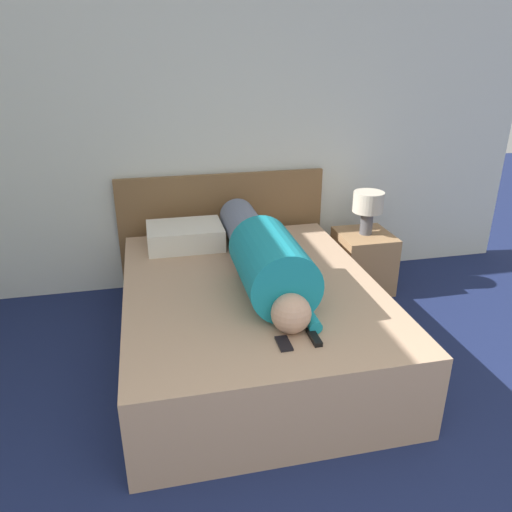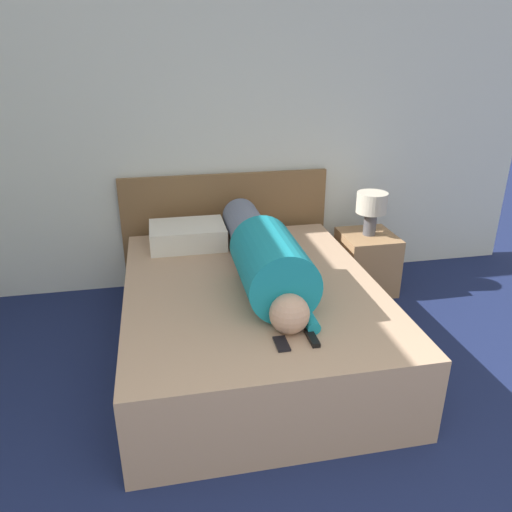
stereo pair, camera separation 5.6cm
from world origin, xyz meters
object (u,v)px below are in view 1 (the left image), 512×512
(table_lamp, at_px, (368,205))
(tv_remote, at_px, (314,337))
(nightstand, at_px, (363,261))
(pillow_near_headboard, at_px, (185,236))
(bed, at_px, (251,319))
(person_lying, at_px, (263,255))
(cell_phone, at_px, (284,344))

(table_lamp, xyz_separation_m, tv_remote, (-0.90, -1.40, -0.20))
(nightstand, distance_m, pillow_near_headboard, 1.46)
(table_lamp, distance_m, pillow_near_headboard, 1.43)
(table_lamp, bearing_deg, bed, -146.29)
(bed, distance_m, person_lying, 0.43)
(bed, height_order, cell_phone, cell_phone)
(cell_phone, bearing_deg, bed, 91.65)
(pillow_near_headboard, relative_size, tv_remote, 3.60)
(bed, xyz_separation_m, person_lying, (0.09, 0.04, 0.42))
(bed, distance_m, cell_phone, 0.74)
(tv_remote, bearing_deg, bed, 104.90)
(table_lamp, bearing_deg, person_lying, -145.43)
(nightstand, relative_size, table_lamp, 1.38)
(nightstand, xyz_separation_m, pillow_near_headboard, (-1.42, -0.00, 0.34))
(bed, height_order, tv_remote, tv_remote)
(tv_remote, bearing_deg, person_lying, 97.39)
(tv_remote, bearing_deg, pillow_near_headboard, 110.27)
(nightstand, height_order, tv_remote, tv_remote)
(table_lamp, distance_m, tv_remote, 1.68)
(nightstand, bearing_deg, pillow_near_headboard, -179.91)
(tv_remote, height_order, cell_phone, tv_remote)
(bed, height_order, nightstand, bed)
(bed, distance_m, tv_remote, 0.75)
(table_lamp, height_order, pillow_near_headboard, table_lamp)
(person_lying, distance_m, cell_phone, 0.75)
(cell_phone, bearing_deg, person_lying, 84.69)
(bed, height_order, pillow_near_headboard, pillow_near_headboard)
(pillow_near_headboard, height_order, cell_phone, pillow_near_headboard)
(nightstand, distance_m, person_lying, 1.28)
(bed, bearing_deg, pillow_near_headboard, 115.02)
(table_lamp, relative_size, cell_phone, 2.63)
(pillow_near_headboard, xyz_separation_m, cell_phone, (0.36, -1.41, -0.07))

